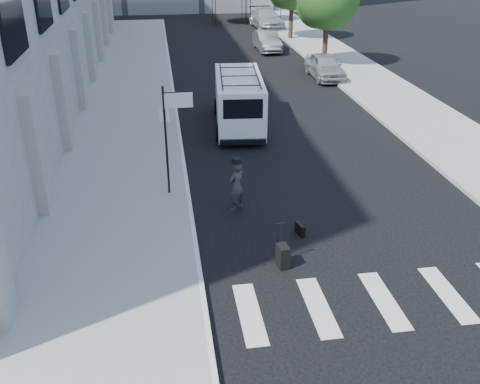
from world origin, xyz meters
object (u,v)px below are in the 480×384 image
object	(u,v)px
parked_car_a	(325,66)
parked_car_c	(266,19)
parked_car_b	(267,41)
suitcase	(283,256)
businessman	(237,186)
briefcase	(300,229)
cargo_van	(239,100)

from	to	relation	value
parked_car_a	parked_car_c	bearing A→B (deg)	90.13
parked_car_b	parked_car_c	world-z (taller)	parked_car_c
suitcase	parked_car_c	bearing A→B (deg)	72.18
businessman	parked_car_a	bearing A→B (deg)	-152.02
briefcase	suitcase	xyz separation A→B (m)	(-0.84, -1.48, 0.14)
suitcase	parked_car_b	size ratio (longest dim) A/B	0.29
parked_car_a	parked_car_c	world-z (taller)	parked_car_c
cargo_van	parked_car_b	size ratio (longest dim) A/B	1.48
briefcase	parked_car_a	size ratio (longest dim) A/B	0.11
briefcase	suitcase	bearing A→B (deg)	-132.80
businessman	suitcase	distance (m)	3.37
cargo_van	parked_car_b	xyz separation A→B (m)	(4.34, 15.54, -0.48)
briefcase	cargo_van	size ratio (longest dim) A/B	0.07
suitcase	cargo_van	distance (m)	11.06
suitcase	parked_car_b	world-z (taller)	parked_car_b
briefcase	parked_car_c	size ratio (longest dim) A/B	0.08
briefcase	parked_car_a	xyz separation A→B (m)	(5.81, 16.97, 0.52)
businessman	parked_car_b	world-z (taller)	businessman
briefcase	suitcase	distance (m)	1.71
suitcase	parked_car_a	distance (m)	19.61
businessman	cargo_van	xyz separation A→B (m)	(1.22, 7.76, 0.35)
parked_car_b	briefcase	bearing A→B (deg)	-99.89
briefcase	cargo_van	world-z (taller)	cargo_van
businessman	cargo_van	bearing A→B (deg)	-135.12
briefcase	businessman	bearing A→B (deg)	118.06
parked_car_a	parked_car_b	xyz separation A→B (m)	(-1.80, 8.10, -0.02)
parked_car_a	parked_car_b	world-z (taller)	parked_car_a
suitcase	cargo_van	world-z (taller)	cargo_van
briefcase	parked_car_b	xyz separation A→B (m)	(4.01, 25.07, 0.50)
briefcase	parked_car_a	distance (m)	17.94
parked_car_a	businessman	bearing A→B (deg)	-115.73
suitcase	parked_car_c	size ratio (longest dim) A/B	0.21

